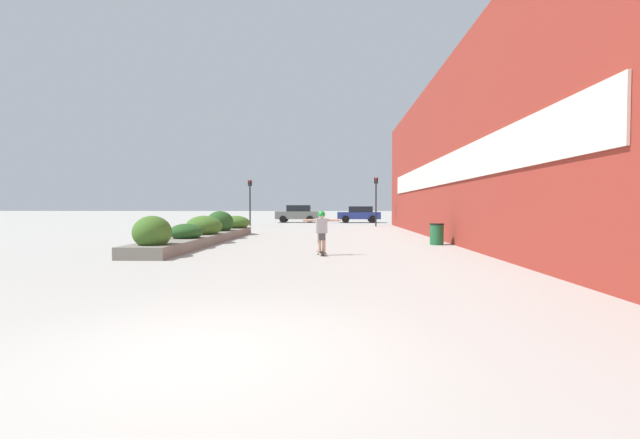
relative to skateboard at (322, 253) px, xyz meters
name	(u,v)px	position (x,y,z in m)	size (l,w,h in m)	color
ground_plane	(210,354)	(-0.84, -8.96, -0.07)	(300.00, 300.00, 0.00)	#A3A099
building_wall_right	(451,153)	(5.41, 5.55, 3.78)	(0.67, 34.35, 7.73)	maroon
planter_box	(208,231)	(-5.07, 4.91, 0.39)	(1.57, 12.37, 1.31)	slate
skateboard	(322,253)	(0.00, 0.00, 0.00)	(0.34, 0.70, 0.10)	black
skateboarder	(322,227)	(0.00, 0.00, 0.81)	(1.19, 0.36, 1.29)	tan
trash_bin	(437,234)	(4.45, 3.84, 0.36)	(0.55, 0.55, 0.85)	#1E5B33
car_leftmost	(298,214)	(-3.26, 27.85, 0.79)	(4.10, 1.86, 1.67)	slate
car_center_left	(469,215)	(11.99, 24.38, 0.75)	(4.46, 1.88, 1.55)	navy
car_center_right	(359,214)	(2.64, 27.55, 0.75)	(4.06, 1.94, 1.55)	navy
traffic_light_left	(250,195)	(-6.35, 20.27, 2.38)	(0.28, 0.30, 3.61)	black
traffic_light_right	(376,193)	(3.53, 19.90, 2.47)	(0.28, 0.30, 3.77)	black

